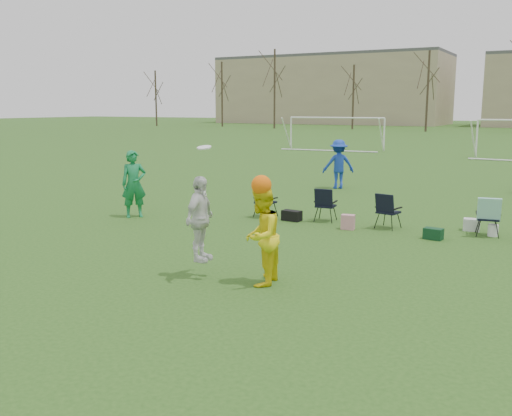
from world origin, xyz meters
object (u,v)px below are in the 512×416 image
Objects in this scene: fielder_blue at (338,164)px; center_contest at (239,229)px; fielder_green_near at (134,184)px; goal_left at (336,124)px.

fielder_blue is 12.92m from center_contest.
goal_left is at bearing 50.39° from fielder_green_near.
fielder_blue is 0.77× the size of center_contest.
fielder_green_near is at bearing 35.01° from fielder_blue.
center_contest is (2.86, -12.60, 0.05)m from fielder_blue.
goal_left is (-4.55, 28.21, 0.93)m from fielder_green_near.
center_contest is at bearing -82.35° from fielder_green_near.
center_contest is 33.89m from goal_left.
fielder_green_near is 1.02× the size of fielder_blue.
goal_left reaches higher than fielder_green_near.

